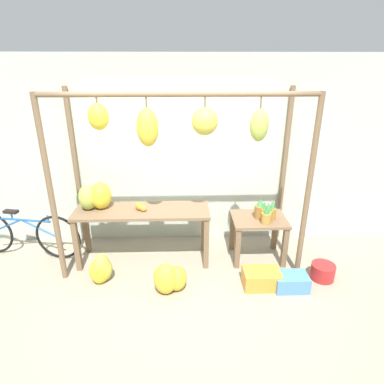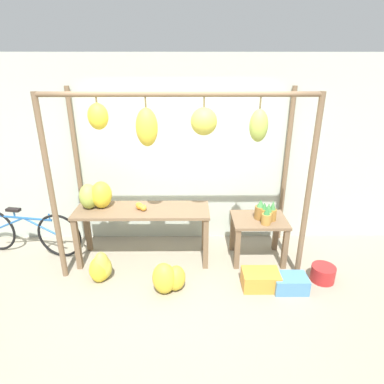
% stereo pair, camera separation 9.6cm
% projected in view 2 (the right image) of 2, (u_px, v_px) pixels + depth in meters
% --- Properties ---
extents(ground_plane, '(20.00, 20.00, 0.00)m').
position_uv_depth(ground_plane, '(181.00, 291.00, 4.01)').
color(ground_plane, gray).
extents(shop_wall_back, '(8.00, 0.08, 2.80)m').
position_uv_depth(shop_wall_back, '(182.00, 153.00, 4.82)').
color(shop_wall_back, '#B7C1B2').
rests_on(shop_wall_back, ground_plane).
extents(stall_awning, '(3.20, 1.16, 2.37)m').
position_uv_depth(stall_awning, '(179.00, 143.00, 3.84)').
color(stall_awning, brown).
rests_on(stall_awning, ground_plane).
extents(display_table_main, '(1.84, 0.58, 0.79)m').
position_uv_depth(display_table_main, '(143.00, 217.00, 4.46)').
color(display_table_main, brown).
rests_on(display_table_main, ground_plane).
extents(display_table_side, '(0.75, 0.59, 0.64)m').
position_uv_depth(display_table_side, '(259.00, 228.00, 4.53)').
color(display_table_side, brown).
rests_on(display_table_side, ground_plane).
extents(banana_pile_on_table, '(0.51, 0.39, 0.38)m').
position_uv_depth(banana_pile_on_table, '(96.00, 195.00, 4.39)').
color(banana_pile_on_table, yellow).
rests_on(banana_pile_on_table, display_table_main).
extents(orange_pile, '(0.17, 0.19, 0.09)m').
position_uv_depth(orange_pile, '(141.00, 207.00, 4.38)').
color(orange_pile, orange).
rests_on(orange_pile, display_table_main).
extents(pineapple_cluster, '(0.29, 0.31, 0.29)m').
position_uv_depth(pineapple_cluster, '(265.00, 213.00, 4.38)').
color(pineapple_cluster, '#A3702D').
rests_on(pineapple_cluster, display_table_side).
extents(banana_pile_ground_left, '(0.37, 0.38, 0.42)m').
position_uv_depth(banana_pile_ground_left, '(100.00, 268.00, 4.17)').
color(banana_pile_ground_left, gold).
rests_on(banana_pile_ground_left, ground_plane).
extents(banana_pile_ground_right, '(0.49, 0.40, 0.41)m').
position_uv_depth(banana_pile_ground_right, '(168.00, 278.00, 3.97)').
color(banana_pile_ground_right, gold).
rests_on(banana_pile_ground_right, ground_plane).
extents(fruit_crate_white, '(0.46, 0.31, 0.22)m').
position_uv_depth(fruit_crate_white, '(260.00, 279.00, 4.06)').
color(fruit_crate_white, orange).
rests_on(fruit_crate_white, ground_plane).
extents(blue_bucket, '(0.31, 0.31, 0.21)m').
position_uv_depth(blue_bucket, '(323.00, 273.00, 4.19)').
color(blue_bucket, '#AD2323').
rests_on(blue_bucket, ground_plane).
extents(parked_bicycle, '(1.72, 0.34, 0.72)m').
position_uv_depth(parked_bicycle, '(26.00, 232.00, 4.70)').
color(parked_bicycle, black).
rests_on(parked_bicycle, ground_plane).
extents(fruit_crate_purple, '(0.42, 0.28, 0.20)m').
position_uv_depth(fruit_crate_purple, '(290.00, 283.00, 4.01)').
color(fruit_crate_purple, '#4C84B2').
rests_on(fruit_crate_purple, ground_plane).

